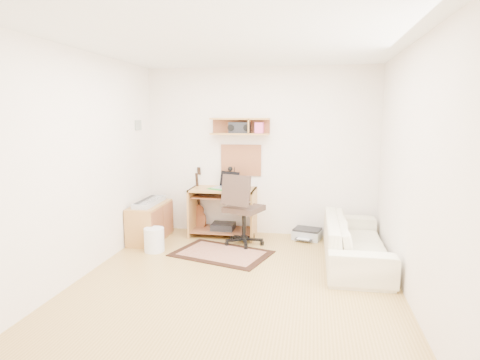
% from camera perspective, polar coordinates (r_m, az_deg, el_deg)
% --- Properties ---
extents(floor, '(3.60, 4.00, 0.01)m').
position_cam_1_polar(floor, '(4.80, -0.46, -13.97)').
color(floor, tan).
rests_on(floor, ground).
extents(ceiling, '(3.60, 4.00, 0.01)m').
position_cam_1_polar(ceiling, '(4.48, -0.51, 18.48)').
color(ceiling, white).
rests_on(ceiling, ground).
extents(back_wall, '(3.60, 0.01, 2.60)m').
position_cam_1_polar(back_wall, '(6.42, 2.83, 3.92)').
color(back_wall, white).
rests_on(back_wall, ground).
extents(left_wall, '(0.01, 4.00, 2.60)m').
position_cam_1_polar(left_wall, '(5.10, -20.84, 2.03)').
color(left_wall, white).
rests_on(left_wall, ground).
extents(right_wall, '(0.01, 4.00, 2.60)m').
position_cam_1_polar(right_wall, '(4.49, 22.80, 1.04)').
color(right_wall, white).
rests_on(right_wall, ground).
extents(wall_shelf, '(0.90, 0.25, 0.26)m').
position_cam_1_polar(wall_shelf, '(6.32, -0.02, 7.48)').
color(wall_shelf, '#BD8543').
rests_on(wall_shelf, back_wall).
extents(cork_board, '(0.64, 0.03, 0.49)m').
position_cam_1_polar(cork_board, '(6.46, 0.15, 2.79)').
color(cork_board, tan).
rests_on(cork_board, back_wall).
extents(wall_photo, '(0.02, 0.20, 0.15)m').
position_cam_1_polar(wall_photo, '(6.40, -13.98, 7.41)').
color(wall_photo, '#4C8CBF').
rests_on(wall_photo, left_wall).
extents(desk, '(1.00, 0.55, 0.75)m').
position_cam_1_polar(desk, '(6.39, -2.38, -4.51)').
color(desk, '#BD8543').
rests_on(desk, floor).
extents(laptop, '(0.45, 0.45, 0.26)m').
position_cam_1_polar(laptop, '(6.27, -2.09, -0.07)').
color(laptop, silver).
rests_on(laptop, desk).
extents(speaker, '(0.09, 0.09, 0.19)m').
position_cam_1_polar(speaker, '(6.18, 1.14, -0.51)').
color(speaker, black).
rests_on(speaker, desk).
extents(desk_lamp, '(0.11, 0.11, 0.33)m').
position_cam_1_polar(desk_lamp, '(6.39, -0.79, 0.43)').
color(desk_lamp, black).
rests_on(desk_lamp, desk).
extents(pencil_cup, '(0.07, 0.07, 0.10)m').
position_cam_1_polar(pencil_cup, '(6.34, 0.68, -0.68)').
color(pencil_cup, '#3650A4').
rests_on(pencil_cup, desk).
extents(boombox, '(0.33, 0.15, 0.17)m').
position_cam_1_polar(boombox, '(6.31, -0.05, 7.29)').
color(boombox, black).
rests_on(boombox, wall_shelf).
extents(rug, '(1.44, 1.16, 0.02)m').
position_cam_1_polar(rug, '(5.67, -2.59, -10.16)').
color(rug, tan).
rests_on(rug, floor).
extents(task_chair, '(0.70, 0.70, 1.06)m').
position_cam_1_polar(task_chair, '(5.94, 0.55, -4.01)').
color(task_chair, '#382921').
rests_on(task_chair, floor).
extents(cabinet, '(0.40, 0.90, 0.55)m').
position_cam_1_polar(cabinet, '(6.36, -12.40, -5.72)').
color(cabinet, '#BD8543').
rests_on(cabinet, floor).
extents(music_keyboard, '(0.24, 0.77, 0.07)m').
position_cam_1_polar(music_keyboard, '(6.29, -12.49, -3.00)').
color(music_keyboard, '#B2B5BA').
rests_on(music_keyboard, cabinet).
extents(guitar, '(0.30, 0.20, 1.05)m').
position_cam_1_polar(guitar, '(6.60, -5.94, -2.79)').
color(guitar, '#96502E').
rests_on(guitar, floor).
extents(waste_basket, '(0.29, 0.29, 0.33)m').
position_cam_1_polar(waste_basket, '(5.84, -11.86, -8.14)').
color(waste_basket, white).
rests_on(waste_basket, floor).
extents(printer, '(0.47, 0.41, 0.15)m').
position_cam_1_polar(printer, '(6.38, 9.34, -7.35)').
color(printer, '#A5A8AA').
rests_on(printer, floor).
extents(sofa, '(0.56, 1.90, 0.74)m').
position_cam_1_polar(sofa, '(5.49, 15.79, -7.16)').
color(sofa, beige).
rests_on(sofa, floor).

